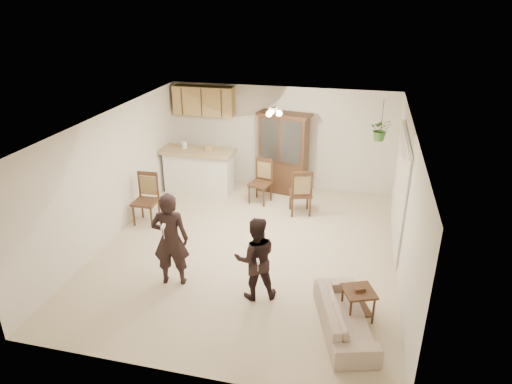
% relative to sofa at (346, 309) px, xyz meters
% --- Properties ---
extents(floor, '(6.50, 6.50, 0.00)m').
position_rel_sofa_xyz_m(floor, '(-1.93, 1.90, -0.37)').
color(floor, '#C8B597').
rests_on(floor, ground).
extents(ceiling, '(5.50, 6.50, 0.02)m').
position_rel_sofa_xyz_m(ceiling, '(-1.93, 1.90, 2.13)').
color(ceiling, white).
rests_on(ceiling, wall_back).
extents(wall_back, '(5.50, 0.02, 2.50)m').
position_rel_sofa_xyz_m(wall_back, '(-1.93, 5.15, 0.88)').
color(wall_back, silver).
rests_on(wall_back, ground).
extents(wall_front, '(5.50, 0.02, 2.50)m').
position_rel_sofa_xyz_m(wall_front, '(-1.93, -1.35, 0.88)').
color(wall_front, silver).
rests_on(wall_front, ground).
extents(wall_left, '(0.02, 6.50, 2.50)m').
position_rel_sofa_xyz_m(wall_left, '(-4.68, 1.90, 0.88)').
color(wall_left, silver).
rests_on(wall_left, ground).
extents(wall_right, '(0.02, 6.50, 2.50)m').
position_rel_sofa_xyz_m(wall_right, '(0.82, 1.90, 0.88)').
color(wall_right, silver).
rests_on(wall_right, ground).
extents(breakfast_bar, '(1.60, 0.55, 1.00)m').
position_rel_sofa_xyz_m(breakfast_bar, '(-3.78, 4.25, 0.13)').
color(breakfast_bar, white).
rests_on(breakfast_bar, floor).
extents(bar_top, '(1.75, 0.70, 0.08)m').
position_rel_sofa_xyz_m(bar_top, '(-3.78, 4.25, 0.68)').
color(bar_top, tan).
rests_on(bar_top, breakfast_bar).
extents(upper_cabinets, '(1.50, 0.34, 0.70)m').
position_rel_sofa_xyz_m(upper_cabinets, '(-3.83, 4.97, 1.73)').
color(upper_cabinets, olive).
rests_on(upper_cabinets, wall_back).
extents(vertical_blinds, '(0.06, 2.30, 2.10)m').
position_rel_sofa_xyz_m(vertical_blinds, '(0.78, 2.80, 0.73)').
color(vertical_blinds, beige).
rests_on(vertical_blinds, wall_right).
extents(ceiling_fixture, '(0.36, 0.36, 0.20)m').
position_rel_sofa_xyz_m(ceiling_fixture, '(-1.73, 3.10, 2.03)').
color(ceiling_fixture, beige).
rests_on(ceiling_fixture, ceiling).
extents(hanging_plant, '(0.43, 0.37, 0.48)m').
position_rel_sofa_xyz_m(hanging_plant, '(0.37, 4.30, 1.48)').
color(hanging_plant, '#2A5C24').
rests_on(hanging_plant, ceiling).
extents(plant_cord, '(0.01, 0.01, 0.65)m').
position_rel_sofa_xyz_m(plant_cord, '(0.37, 4.30, 1.81)').
color(plant_cord, black).
rests_on(plant_cord, ceiling).
extents(sofa, '(1.23, 2.00, 0.73)m').
position_rel_sofa_xyz_m(sofa, '(0.00, 0.00, 0.00)').
color(sofa, beige).
rests_on(sofa, floor).
extents(adult, '(0.73, 0.56, 1.80)m').
position_rel_sofa_xyz_m(adult, '(-2.90, 0.54, 0.53)').
color(adult, black).
rests_on(adult, floor).
extents(child, '(0.79, 0.71, 1.35)m').
position_rel_sofa_xyz_m(child, '(-1.45, 0.49, 0.31)').
color(child, black).
rests_on(child, floor).
extents(china_hutch, '(1.31, 0.70, 1.96)m').
position_rel_sofa_xyz_m(china_hutch, '(-1.80, 4.77, 0.60)').
color(china_hutch, '#351E13').
rests_on(china_hutch, floor).
extents(side_table, '(0.58, 0.58, 0.54)m').
position_rel_sofa_xyz_m(side_table, '(0.17, 0.32, -0.11)').
color(side_table, '#351E13').
rests_on(side_table, floor).
extents(chair_bar, '(0.49, 0.49, 1.09)m').
position_rel_sofa_xyz_m(chair_bar, '(-4.30, 2.43, -0.06)').
color(chair_bar, '#351E13').
rests_on(chair_bar, floor).
extents(chair_hutch_left, '(0.55, 0.55, 1.04)m').
position_rel_sofa_xyz_m(chair_hutch_left, '(-2.19, 4.01, -0.07)').
color(chair_hutch_left, '#351E13').
rests_on(chair_hutch_left, floor).
extents(chair_hutch_right, '(0.58, 0.58, 1.06)m').
position_rel_sofa_xyz_m(chair_hutch_right, '(-1.20, 3.66, -0.07)').
color(chair_hutch_right, '#351E13').
rests_on(chair_hutch_right, floor).
extents(controller_adult, '(0.07, 0.15, 0.04)m').
position_rel_sofa_xyz_m(controller_adult, '(-2.82, 0.16, 0.90)').
color(controller_adult, white).
rests_on(controller_adult, adult).
extents(controller_child, '(0.08, 0.13, 0.04)m').
position_rel_sofa_xyz_m(controller_child, '(-1.34, 0.18, 0.50)').
color(controller_child, white).
rests_on(controller_child, child).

